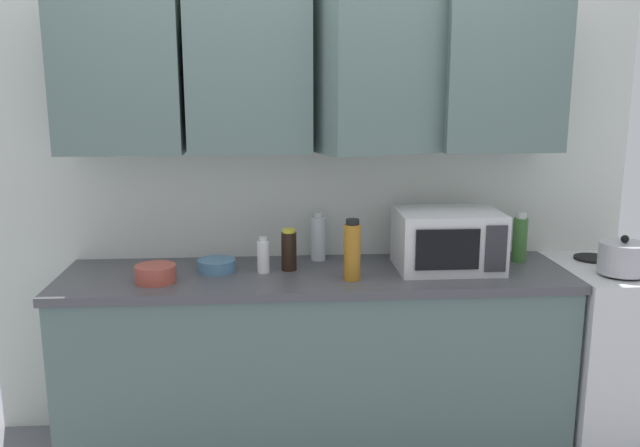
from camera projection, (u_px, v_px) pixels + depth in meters
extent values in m
cube|color=silver|center=(311.00, 177.00, 3.32)|extent=(3.24, 0.06, 2.60)
cube|color=slate|center=(120.00, 69.00, 2.97)|extent=(0.56, 0.33, 0.75)
cube|color=slate|center=(250.00, 70.00, 3.01)|extent=(0.56, 0.33, 0.75)
cube|color=slate|center=(378.00, 70.00, 3.01)|extent=(0.64, 0.50, 0.75)
cube|color=slate|center=(499.00, 70.00, 3.09)|extent=(0.56, 0.33, 0.75)
cube|color=slate|center=(316.00, 365.00, 3.18)|extent=(2.34, 0.60, 0.86)
cube|color=#4C4C51|center=(316.00, 276.00, 3.09)|extent=(2.37, 0.63, 0.04)
cube|color=silver|center=(631.00, 354.00, 3.27)|extent=(0.76, 0.64, 0.90)
cylinder|color=black|center=(621.00, 274.00, 3.02)|extent=(0.18, 0.18, 0.01)
cylinder|color=black|center=(592.00, 258.00, 3.30)|extent=(0.18, 0.18, 0.01)
cylinder|color=#B2B2B7|center=(623.00, 258.00, 3.01)|extent=(0.22, 0.22, 0.14)
sphere|color=black|center=(625.00, 239.00, 2.99)|extent=(0.04, 0.04, 0.04)
cube|color=silver|center=(447.00, 240.00, 3.11)|extent=(0.48, 0.36, 0.28)
cube|color=black|center=(448.00, 250.00, 2.93)|extent=(0.29, 0.01, 0.18)
cube|color=#2D2D33|center=(496.00, 249.00, 2.94)|extent=(0.10, 0.01, 0.21)
cylinder|color=#386B2D|center=(520.00, 240.00, 3.24)|extent=(0.07, 0.07, 0.22)
cylinder|color=silver|center=(521.00, 215.00, 3.21)|extent=(0.05, 0.05, 0.03)
cylinder|color=#AD701E|center=(352.00, 252.00, 2.93)|extent=(0.08, 0.08, 0.25)
cylinder|color=black|center=(353.00, 222.00, 2.90)|extent=(0.06, 0.06, 0.02)
cylinder|color=white|center=(263.00, 257.00, 3.05)|extent=(0.06, 0.06, 0.15)
cylinder|color=silver|center=(263.00, 239.00, 3.04)|extent=(0.04, 0.04, 0.02)
cylinder|color=silver|center=(318.00, 239.00, 3.27)|extent=(0.07, 0.07, 0.22)
cylinder|color=silver|center=(318.00, 215.00, 3.24)|extent=(0.04, 0.04, 0.03)
cylinder|color=black|center=(289.00, 251.00, 3.09)|extent=(0.07, 0.07, 0.18)
cylinder|color=yellow|center=(289.00, 231.00, 3.07)|extent=(0.06, 0.06, 0.02)
cylinder|color=teal|center=(217.00, 265.00, 3.08)|extent=(0.18, 0.18, 0.06)
cylinder|color=#B24C3D|center=(156.00, 274.00, 2.92)|extent=(0.18, 0.18, 0.08)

